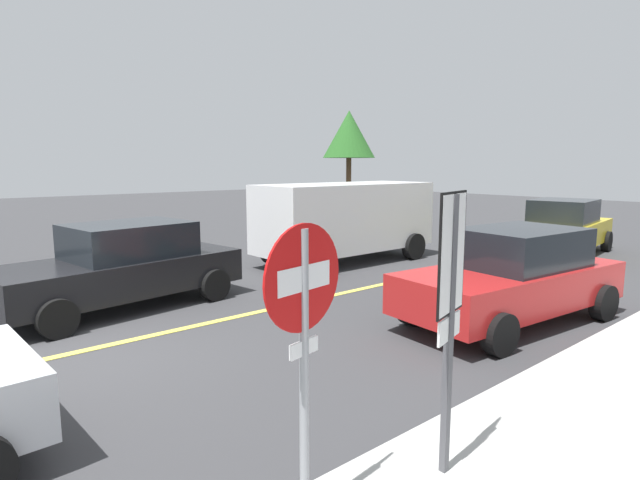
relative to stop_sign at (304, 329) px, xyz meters
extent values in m
plane|color=#38383A|center=(-0.31, 5.06, -1.60)|extent=(80.00, 80.00, 0.00)
cube|color=#E0D14C|center=(2.69, 5.06, -1.59)|extent=(28.00, 0.16, 0.01)
cylinder|color=gray|center=(0.00, 0.00, -0.45)|extent=(0.07, 0.07, 2.30)
cylinder|color=red|center=(0.00, 0.00, 0.36)|extent=(0.75, 0.15, 0.76)
cube|color=white|center=(0.00, 0.00, 0.36)|extent=(0.53, 0.12, 0.18)
cube|color=white|center=(0.00, 0.00, -0.14)|extent=(0.28, 0.07, 0.11)
cube|color=#4C4C51|center=(1.26, -0.32, -0.35)|extent=(0.06, 0.06, 2.50)
cube|color=white|center=(1.26, -0.32, 0.43)|extent=(0.49, 0.15, 0.95)
cube|color=black|center=(1.26, -0.32, 0.43)|extent=(0.53, 0.15, 0.99)
cube|color=white|center=(1.26, -0.32, -0.19)|extent=(0.44, 0.13, 0.20)
cube|color=white|center=(7.60, 7.63, -0.31)|extent=(5.20, 2.00, 1.82)
cube|color=black|center=(9.68, 7.63, 0.09)|extent=(0.16, 1.84, 0.80)
cylinder|color=black|center=(9.36, 8.63, -1.22)|extent=(0.76, 0.26, 0.76)
cylinder|color=black|center=(9.36, 6.63, -1.22)|extent=(0.76, 0.26, 0.76)
cylinder|color=black|center=(5.83, 8.63, -1.22)|extent=(0.76, 0.26, 0.76)
cylinder|color=black|center=(5.83, 6.63, -1.22)|extent=(0.76, 0.26, 0.76)
cube|color=red|center=(5.93, 1.71, -0.95)|extent=(4.47, 2.15, 0.66)
cube|color=black|center=(6.15, 1.69, -0.29)|extent=(2.21, 1.73, 0.66)
cylinder|color=black|center=(4.39, 0.99, -1.28)|extent=(0.66, 0.28, 0.64)
cylinder|color=black|center=(4.56, 2.72, -1.28)|extent=(0.66, 0.28, 0.64)
cylinder|color=black|center=(7.31, 0.70, -1.28)|extent=(0.66, 0.28, 0.64)
cylinder|color=black|center=(7.48, 2.43, -1.28)|extent=(0.66, 0.28, 0.64)
cube|color=gold|center=(13.54, 4.21, -0.94)|extent=(4.34, 2.42, 0.68)
cube|color=black|center=(13.34, 4.18, -0.26)|extent=(2.20, 1.87, 0.68)
cylinder|color=black|center=(14.78, 5.32, -1.28)|extent=(0.67, 0.32, 0.64)
cylinder|color=black|center=(15.06, 3.54, -1.28)|extent=(0.67, 0.32, 0.64)
cylinder|color=black|center=(12.02, 4.89, -1.28)|extent=(0.67, 0.32, 0.64)
cylinder|color=black|center=(12.30, 3.11, -1.28)|extent=(0.67, 0.32, 0.64)
cube|color=black|center=(1.14, 7.04, -0.95)|extent=(4.66, 2.40, 0.65)
cube|color=black|center=(1.36, 7.07, -0.30)|extent=(2.33, 1.88, 0.65)
cylinder|color=black|center=(-0.25, 5.93, -1.28)|extent=(0.66, 0.30, 0.64)
cylinder|color=black|center=(-0.49, 7.75, -1.28)|extent=(0.66, 0.30, 0.64)
cylinder|color=black|center=(2.76, 6.33, -1.28)|extent=(0.66, 0.30, 0.64)
cylinder|color=black|center=(2.52, 8.15, -1.28)|extent=(0.66, 0.30, 0.64)
cylinder|color=#513823|center=(13.25, 13.43, -0.10)|extent=(0.22, 0.22, 3.00)
cone|color=#286023|center=(13.25, 13.43, 2.40)|extent=(2.24, 2.24, 1.99)
camera|label=1|loc=(-2.13, -2.67, 1.13)|focal=28.64mm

